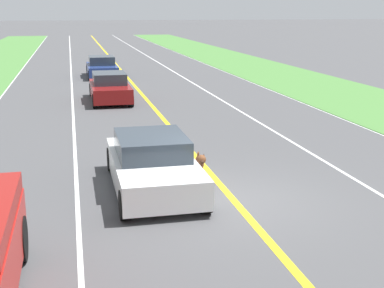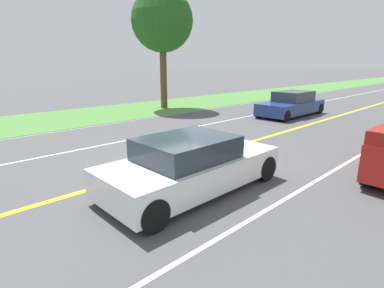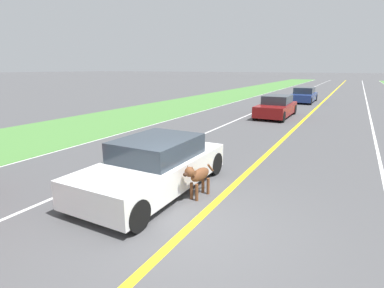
{
  "view_description": "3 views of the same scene",
  "coord_description": "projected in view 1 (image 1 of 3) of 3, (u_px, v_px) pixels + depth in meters",
  "views": [
    {
      "loc": [
        3.47,
        11.01,
        4.26
      ],
      "look_at": [
        0.8,
        -0.83,
        1.18
      ],
      "focal_mm": 50.0,
      "sensor_mm": 36.0,
      "label": 1
    },
    {
      "loc": [
        6.48,
        -5.82,
        2.91
      ],
      "look_at": [
        0.94,
        -0.54,
        0.85
      ],
      "focal_mm": 28.0,
      "sensor_mm": 36.0,
      "label": 2
    },
    {
      "loc": [
        -2.54,
        4.54,
        3.01
      ],
      "look_at": [
        0.84,
        -1.68,
        1.2
      ],
      "focal_mm": 28.0,
      "sensor_mm": 36.0,
      "label": 3
    }
  ],
  "objects": [
    {
      "name": "car_trailing_mid",
      "position": [
        102.0,
        67.0,
        34.39
      ],
      "size": [
        1.88,
        4.41,
        1.31
      ],
      "color": "navy",
      "rests_on": "ground"
    },
    {
      "name": "lane_dash_oncoming",
      "position": [
        373.0,
        190.0,
        12.94
      ],
      "size": [
        0.1,
        160.0,
        0.01
      ],
      "primitive_type": "cube",
      "color": "white",
      "rests_on": "ground"
    },
    {
      "name": "ego_car",
      "position": [
        153.0,
        164.0,
        12.89
      ],
      "size": [
        1.94,
        4.39,
        1.31
      ],
      "color": "white",
      "rests_on": "ground"
    },
    {
      "name": "ground_plane",
      "position": [
        234.0,
        201.0,
        12.19
      ],
      "size": [
        400.0,
        400.0,
        0.0
      ],
      "primitive_type": "plane",
      "color": "#4C4C4F"
    },
    {
      "name": "car_trailing_near",
      "position": [
        110.0,
        88.0,
        25.3
      ],
      "size": [
        1.8,
        4.34,
        1.33
      ],
      "color": "maroon",
      "rests_on": "ground"
    },
    {
      "name": "dog",
      "position": [
        200.0,
        163.0,
        13.21
      ],
      "size": [
        0.34,
        1.2,
        0.88
      ],
      "rotation": [
        0.0,
        0.0,
        -0.14
      ],
      "color": "brown",
      "rests_on": "ground"
    },
    {
      "name": "centre_divider_line",
      "position": [
        234.0,
        201.0,
        12.19
      ],
      "size": [
        0.18,
        160.0,
        0.01
      ],
      "primitive_type": "cube",
      "color": "yellow",
      "rests_on": "ground"
    },
    {
      "name": "lane_dash_same_dir",
      "position": [
        78.0,
        213.0,
        11.45
      ],
      "size": [
        0.1,
        160.0,
        0.01
      ],
      "primitive_type": "cube",
      "color": "white",
      "rests_on": "ground"
    }
  ]
}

